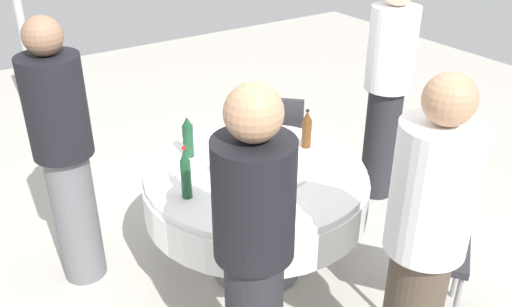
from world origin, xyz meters
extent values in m
plane|color=#B7B2A8|center=(0.00, 0.00, 0.00)|extent=(10.00, 10.00, 0.00)
cylinder|color=white|center=(0.00, 0.00, 0.72)|extent=(1.31, 1.31, 0.04)
cylinder|color=white|center=(0.00, 0.00, 0.59)|extent=(1.34, 1.34, 0.22)
cylinder|color=slate|center=(0.00, 0.00, 0.24)|extent=(0.14, 0.14, 0.48)
cylinder|color=slate|center=(0.00, 0.00, 0.01)|extent=(0.56, 0.56, 0.03)
cylinder|color=silver|center=(0.03, 0.01, 0.83)|extent=(0.07, 0.07, 0.18)
cone|color=silver|center=(0.03, 0.01, 0.95)|extent=(0.06, 0.06, 0.07)
cylinder|color=red|center=(0.03, 0.01, 0.99)|extent=(0.03, 0.03, 0.01)
cylinder|color=#194728|center=(-0.03, 0.47, 0.85)|extent=(0.06, 0.06, 0.22)
cone|color=#194728|center=(-0.03, 0.47, 1.00)|extent=(0.05, 0.05, 0.07)
cylinder|color=red|center=(-0.03, 0.47, 1.04)|extent=(0.02, 0.02, 0.01)
cylinder|color=#593314|center=(0.08, -0.43, 0.83)|extent=(0.06, 0.06, 0.19)
cone|color=#593314|center=(0.08, -0.43, 0.96)|extent=(0.06, 0.06, 0.06)
cylinder|color=black|center=(0.08, -0.43, 0.99)|extent=(0.02, 0.02, 0.01)
cylinder|color=#194728|center=(0.38, 0.25, 0.84)|extent=(0.07, 0.07, 0.21)
cone|color=#194728|center=(0.38, 0.25, 0.98)|extent=(0.06, 0.06, 0.06)
cylinder|color=silver|center=(0.38, 0.25, 1.01)|extent=(0.02, 0.02, 0.01)
cylinder|color=white|center=(-0.13, 0.15, 0.74)|extent=(0.06, 0.06, 0.00)
cylinder|color=white|center=(-0.13, 0.15, 0.78)|extent=(0.01, 0.01, 0.08)
cylinder|color=white|center=(-0.13, 0.15, 0.86)|extent=(0.08, 0.08, 0.07)
cylinder|color=white|center=(0.11, 0.12, 0.74)|extent=(0.06, 0.06, 0.00)
cylinder|color=white|center=(0.11, 0.12, 0.77)|extent=(0.01, 0.01, 0.06)
cylinder|color=white|center=(0.11, 0.12, 0.84)|extent=(0.08, 0.08, 0.06)
cylinder|color=maroon|center=(0.11, 0.12, 0.82)|extent=(0.06, 0.06, 0.02)
cylinder|color=white|center=(0.03, 0.22, 0.74)|extent=(0.06, 0.06, 0.00)
cylinder|color=white|center=(0.03, 0.22, 0.78)|extent=(0.01, 0.01, 0.08)
cylinder|color=white|center=(0.03, 0.22, 0.85)|extent=(0.07, 0.07, 0.07)
cylinder|color=white|center=(0.34, -0.21, 0.75)|extent=(0.26, 0.26, 0.02)
cylinder|color=white|center=(-0.36, 0.32, 0.75)|extent=(0.26, 0.26, 0.02)
ellipsoid|color=tan|center=(-0.36, 0.32, 0.77)|extent=(0.12, 0.10, 0.02)
cylinder|color=white|center=(0.47, 0.07, 0.75)|extent=(0.22, 0.22, 0.02)
cylinder|color=white|center=(-0.18, -0.11, 0.75)|extent=(0.20, 0.20, 0.02)
ellipsoid|color=tan|center=(-0.18, -0.11, 0.77)|extent=(0.09, 0.08, 0.02)
cube|color=silver|center=(0.04, -0.26, 0.74)|extent=(0.06, 0.18, 0.00)
cube|color=silver|center=(-0.19, -0.42, 0.74)|extent=(0.17, 0.08, 0.00)
cube|color=silver|center=(0.18, 0.34, 0.74)|extent=(0.04, 0.18, 0.00)
cube|color=white|center=(-0.50, 0.09, 0.75)|extent=(0.22, 0.22, 0.02)
cylinder|color=black|center=(-0.81, 0.55, 1.17)|extent=(0.34, 0.34, 0.52)
sphere|color=tan|center=(-0.81, 0.55, 1.54)|extent=(0.23, 0.23, 0.23)
cylinder|color=#26262B|center=(0.26, -1.32, 0.44)|extent=(0.26, 0.26, 0.89)
cylinder|color=white|center=(0.26, -1.32, 1.19)|extent=(0.34, 0.34, 0.60)
cylinder|color=white|center=(-1.19, -0.06, 1.20)|extent=(0.34, 0.34, 0.57)
sphere|color=tan|center=(-1.19, -0.06, 1.59)|extent=(0.20, 0.20, 0.20)
cylinder|color=slate|center=(0.58, 0.94, 0.44)|extent=(0.26, 0.26, 0.87)
cylinder|color=black|center=(0.58, 0.94, 1.16)|extent=(0.34, 0.34, 0.58)
sphere|color=#8C664C|center=(0.58, 0.94, 1.56)|extent=(0.21, 0.21, 0.21)
cube|color=#2D2D33|center=(-0.84, -0.62, 0.45)|extent=(0.56, 0.56, 0.04)
cube|color=#2D2D33|center=(-0.70, -0.51, 0.66)|extent=(0.27, 0.35, 0.42)
cylinder|color=gray|center=(-1.08, -0.58, 0.21)|extent=(0.03, 0.03, 0.43)
cylinder|color=gray|center=(-0.88, -0.86, 0.21)|extent=(0.03, 0.03, 0.43)
cylinder|color=gray|center=(-0.81, -0.38, 0.21)|extent=(0.03, 0.03, 0.43)
cylinder|color=gray|center=(-0.61, -0.66, 0.21)|extent=(0.03, 0.03, 0.43)
cube|color=#2D2D33|center=(0.71, -0.68, 0.45)|extent=(0.57, 0.57, 0.04)
cube|color=#2D2D33|center=(0.58, -0.56, 0.66)|extent=(0.31, 0.32, 0.42)
cylinder|color=gray|center=(0.72, -0.92, 0.21)|extent=(0.03, 0.03, 0.43)
cylinder|color=gray|center=(0.95, -0.68, 0.21)|extent=(0.03, 0.03, 0.43)
cylinder|color=gray|center=(0.47, -0.69, 0.21)|extent=(0.03, 0.03, 0.43)
cylinder|color=gray|center=(0.71, -0.44, 0.21)|extent=(0.03, 0.03, 0.43)
cylinder|color=#B2B5B7|center=(2.40, 0.69, 1.21)|extent=(0.07, 0.07, 2.43)
camera|label=1|loc=(-2.34, 1.56, 2.36)|focal=38.56mm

